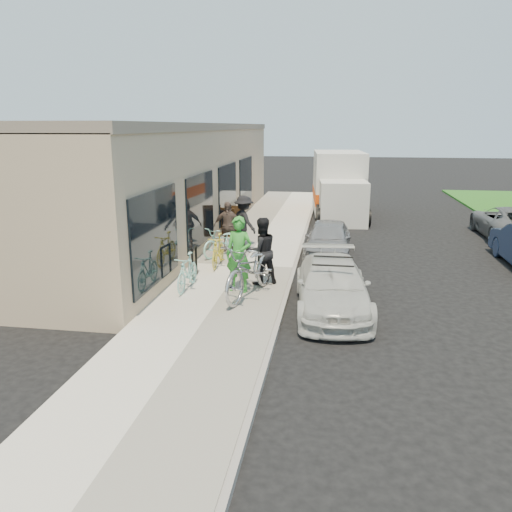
{
  "coord_description": "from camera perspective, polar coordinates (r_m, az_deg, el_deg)",
  "views": [
    {
      "loc": [
        0.64,
        -10.92,
        4.13
      ],
      "look_at": [
        -1.21,
        0.72,
        1.05
      ],
      "focal_mm": 35.0,
      "sensor_mm": 36.0,
      "label": 1
    }
  ],
  "objects": [
    {
      "name": "curb",
      "position": [
        14.54,
        4.37,
        -1.62
      ],
      "size": [
        0.12,
        34.0,
        0.13
      ],
      "primitive_type": "cube",
      "color": "gray",
      "rests_on": "ground"
    },
    {
      "name": "sedan_white",
      "position": [
        11.57,
        8.69,
        -3.41
      ],
      "size": [
        1.93,
        4.09,
        1.19
      ],
      "rotation": [
        0.0,
        0.0,
        0.08
      ],
      "color": "beige",
      "rests_on": "ground"
    },
    {
      "name": "sedan_silver",
      "position": [
        16.19,
        8.24,
        1.91
      ],
      "size": [
        1.53,
        3.57,
        1.2
      ],
      "primitive_type": "imported",
      "rotation": [
        0.0,
        0.0,
        -0.03
      ],
      "color": "gray",
      "rests_on": "ground"
    },
    {
      "name": "cruiser_bike_c",
      "position": [
        14.56,
        -4.36,
        0.64
      ],
      "size": [
        0.48,
        1.55,
        0.93
      ],
      "primitive_type": "imported",
      "rotation": [
        0.0,
        0.0,
        0.03
      ],
      "color": "gold",
      "rests_on": "sidewalk"
    },
    {
      "name": "cruiser_bike_b",
      "position": [
        15.71,
        -3.82,
        1.69
      ],
      "size": [
        1.36,
        1.85,
        0.93
      ],
      "primitive_type": "imported",
      "rotation": [
        0.0,
        0.0,
        -0.48
      ],
      "color": "#97E2D5",
      "rests_on": "sidewalk"
    },
    {
      "name": "far_car_gray",
      "position": [
        21.15,
        26.85,
        3.47
      ],
      "size": [
        2.02,
        4.34,
        1.2
      ],
      "primitive_type": "imported",
      "rotation": [
        0.0,
        0.0,
        3.13
      ],
      "color": "#595B5E",
      "rests_on": "ground"
    },
    {
      "name": "bike_rack",
      "position": [
        13.56,
        -7.07,
        -0.27
      ],
      "size": [
        0.11,
        0.61,
        0.85
      ],
      "rotation": [
        0.0,
        0.0,
        0.1
      ],
      "color": "black",
      "rests_on": "sidewalk"
    },
    {
      "name": "moving_truck",
      "position": [
        24.0,
        9.46,
        7.71
      ],
      "size": [
        2.69,
        6.14,
        2.94
      ],
      "rotation": [
        0.0,
        0.0,
        0.08
      ],
      "color": "beige",
      "rests_on": "ground"
    },
    {
      "name": "man_standing",
      "position": [
        12.78,
        0.6,
        0.58
      ],
      "size": [
        1.07,
        1.01,
        1.74
      ],
      "primitive_type": "imported",
      "rotation": [
        0.0,
        0.0,
        3.69
      ],
      "color": "black",
      "rests_on": "sidewalk"
    },
    {
      "name": "woman_rider",
      "position": [
        12.18,
        -1.96,
        0.18
      ],
      "size": [
        0.77,
        0.59,
        1.87
      ],
      "primitive_type": "imported",
      "rotation": [
        0.0,
        0.0,
        -0.23
      ],
      "color": "green",
      "rests_on": "sidewalk"
    },
    {
      "name": "bystander_a",
      "position": [
        16.72,
        -1.39,
        3.95
      ],
      "size": [
        1.26,
        1.26,
        1.75
      ],
      "primitive_type": "imported",
      "rotation": [
        0.0,
        0.0,
        2.37
      ],
      "color": "black",
      "rests_on": "sidewalk"
    },
    {
      "name": "sandwich_board",
      "position": [
        18.41,
        -2.87,
        3.95
      ],
      "size": [
        0.86,
        0.87,
        1.1
      ],
      "rotation": [
        0.0,
        0.0,
        -0.35
      ],
      "color": "black",
      "rests_on": "sidewalk"
    },
    {
      "name": "cruiser_bike_a",
      "position": [
        12.57,
        -7.86,
        -1.8
      ],
      "size": [
        0.47,
        1.5,
        0.9
      ],
      "primitive_type": "imported",
      "rotation": [
        0.0,
        0.0,
        -0.03
      ],
      "color": "#97E2D5",
      "rests_on": "sidewalk"
    },
    {
      "name": "tandem_bike",
      "position": [
        11.89,
        -0.56,
        -1.52
      ],
      "size": [
        1.52,
        2.68,
        1.33
      ],
      "primitive_type": "imported",
      "rotation": [
        0.0,
        0.0,
        -0.27
      ],
      "color": "#AEAEB1",
      "rests_on": "sidewalk"
    },
    {
      "name": "ground",
      "position": [
        11.69,
        5.33,
        -6.1
      ],
      "size": [
        120.0,
        120.0,
        0.0
      ],
      "primitive_type": "plane",
      "color": "black",
      "rests_on": "ground"
    },
    {
      "name": "storefront",
      "position": [
        19.9,
        -8.3,
        8.72
      ],
      "size": [
        3.6,
        20.0,
        4.22
      ],
      "color": "tan",
      "rests_on": "ground"
    },
    {
      "name": "bystander_b",
      "position": [
        16.27,
        -3.25,
        3.41
      ],
      "size": [
        0.97,
        0.45,
        1.62
      ],
      "primitive_type": "imported",
      "rotation": [
        0.0,
        0.0,
        -0.05
      ],
      "color": "brown",
      "rests_on": "sidewalk"
    },
    {
      "name": "sidewalk",
      "position": [
        14.73,
        -1.65,
        -1.32
      ],
      "size": [
        3.0,
        34.0,
        0.15
      ],
      "primitive_type": "cube",
      "color": "beige",
      "rests_on": "ground"
    }
  ]
}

